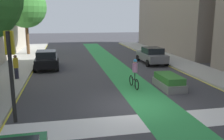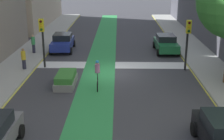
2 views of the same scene
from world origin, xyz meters
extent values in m
plane|color=#38383D|center=(0.00, 0.00, 0.00)|extent=(120.00, 120.00, 0.00)
cube|color=#2D8C47|center=(1.01, 0.00, 0.00)|extent=(2.40, 60.00, 0.01)
cube|color=silver|center=(0.00, -2.00, 0.00)|extent=(12.00, 1.80, 0.01)
cube|color=yellow|center=(-6.00, 0.00, 0.01)|extent=(0.16, 60.00, 0.01)
cylinder|color=black|center=(-5.53, -0.86, 1.92)|extent=(0.16, 0.16, 3.83)
cube|color=gold|center=(-5.53, -0.66, 3.36)|extent=(0.35, 0.28, 0.95)
sphere|color=#3F0A0A|center=(-5.53, -0.52, 3.66)|extent=(0.20, 0.20, 0.20)
sphere|color=yellow|center=(-5.53, -0.52, 3.36)|extent=(0.20, 0.20, 0.20)
sphere|color=#0C3814|center=(-5.53, -0.52, 3.06)|extent=(0.20, 0.20, 0.20)
cube|color=black|center=(-4.89, 10.42, 0.67)|extent=(1.89, 4.24, 0.70)
cube|color=black|center=(-4.89, 10.22, 1.29)|extent=(1.64, 2.03, 0.55)
cylinder|color=black|center=(-5.82, 11.87, 0.32)|extent=(0.23, 0.64, 0.64)
cylinder|color=black|center=(-4.02, 11.91, 0.32)|extent=(0.23, 0.64, 0.64)
cylinder|color=black|center=(-5.76, 8.94, 0.32)|extent=(0.23, 0.64, 0.64)
cylinder|color=black|center=(-3.96, 8.97, 0.32)|extent=(0.23, 0.64, 0.64)
cube|color=slate|center=(4.88, 10.82, 0.67)|extent=(1.82, 4.21, 0.70)
cube|color=black|center=(4.88, 10.62, 1.29)|extent=(1.61, 2.01, 0.55)
cylinder|color=black|center=(3.97, 12.28, 0.32)|extent=(0.22, 0.64, 0.64)
cylinder|color=black|center=(5.77, 12.29, 0.32)|extent=(0.22, 0.64, 0.64)
cylinder|color=black|center=(3.99, 9.34, 0.32)|extent=(0.22, 0.64, 0.64)
cylinder|color=black|center=(5.79, 9.35, 0.32)|extent=(0.22, 0.64, 0.64)
torus|color=black|center=(0.86, 3.70, 0.34)|extent=(0.10, 0.68, 0.68)
torus|color=black|center=(0.91, 2.65, 0.34)|extent=(0.10, 0.68, 0.68)
cylinder|color=black|center=(0.88, 3.17, 0.52)|extent=(0.11, 0.95, 0.06)
cylinder|color=black|center=(0.89, 3.02, 0.79)|extent=(0.05, 0.05, 0.50)
cylinder|color=#BF72A5|center=(0.89, 3.02, 1.31)|extent=(0.32, 0.32, 0.55)
sphere|color=tan|center=(0.89, 3.02, 1.70)|extent=(0.22, 0.22, 0.22)
sphere|color=#268CCC|center=(0.89, 3.02, 1.74)|extent=(0.23, 0.23, 0.23)
cylinder|color=#262638|center=(-6.71, 6.47, 0.54)|extent=(0.28, 0.28, 0.77)
cylinder|color=gold|center=(-6.71, 6.47, 1.26)|extent=(0.34, 0.34, 0.69)
sphere|color=#8C6647|center=(-6.71, 6.47, 1.72)|extent=(0.22, 0.22, 0.22)
cylinder|color=brown|center=(-7.50, 18.70, 2.02)|extent=(0.36, 0.36, 3.73)
sphere|color=#387F33|center=(-7.50, 18.70, 5.55)|extent=(4.77, 4.77, 4.77)
cube|color=slate|center=(3.01, 2.63, 0.23)|extent=(1.25, 2.60, 0.45)
cube|color=#33722D|center=(3.01, 2.63, 0.65)|extent=(1.12, 2.34, 0.40)
camera|label=1|loc=(-3.37, -11.15, 4.36)|focal=39.03mm
camera|label=2|loc=(-0.44, 21.85, 7.35)|focal=49.97mm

